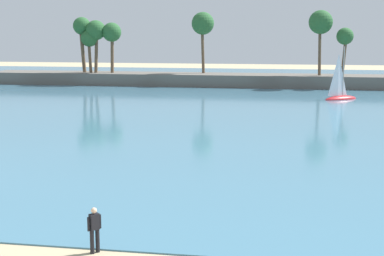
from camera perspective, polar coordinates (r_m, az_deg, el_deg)
The scene contains 4 objects.
sea at distance 70.04m, azimuth 7.14°, elevation 3.30°, with size 220.00×102.55×0.06m, color teal.
palm_headland at distance 81.17m, azimuth 6.13°, elevation 5.64°, with size 82.56×6.00×10.75m.
person_at_waterline at distance 20.37m, azimuth -9.86°, elevation -10.02°, with size 0.39×0.44×1.67m.
sailboat_toward_headland at distance 67.29m, azimuth 14.81°, elevation 3.32°, with size 4.40×3.78×6.52m.
Camera 1 is at (3.12, -9.57, 7.71)m, focal length 52.59 mm.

